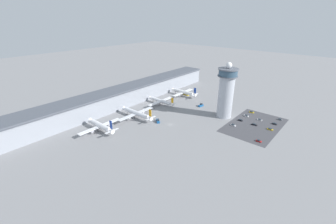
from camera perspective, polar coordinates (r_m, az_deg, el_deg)
name	(u,v)px	position (r m, az deg, el deg)	size (l,w,h in m)	color
ground_plane	(170,125)	(198.13, 0.57, -3.23)	(1000.00, 1000.00, 0.00)	gray
terminal_building	(119,97)	(241.85, -12.24, 3.70)	(268.80, 25.00, 18.86)	#9399A3
control_tower	(226,91)	(211.94, 14.55, 5.10)	(18.05, 18.05, 51.54)	#ADB2BC
parking_lot_surface	(254,125)	(211.43, 21.10, -3.13)	(64.00, 40.00, 0.01)	#424247
airplane_gate_alpha	(101,126)	(194.17, -16.75, -3.38)	(38.92, 32.50, 13.95)	white
airplane_gate_bravo	(137,113)	(211.22, -7.99, -0.33)	(40.68, 38.41, 13.36)	silver
airplane_gate_charlie	(161,101)	(241.35, -1.79, 2.80)	(34.69, 33.94, 11.48)	white
airplane_gate_delta	(184,92)	(268.76, 3.96, 5.05)	(35.75, 34.28, 13.01)	white
service_truck_catering	(186,94)	(272.63, 4.62, 4.49)	(2.45, 6.85, 2.68)	black
service_truck_fuel	(158,121)	(202.89, -2.56, -2.27)	(6.43, 7.18, 2.90)	black
service_truck_baggage	(201,105)	(239.96, 8.37, 1.68)	(6.20, 3.30, 3.15)	black
car_white_wagon	(270,129)	(207.91, 24.49, -4.00)	(1.87, 4.80, 1.39)	black
car_black_suv	(240,120)	(215.50, 17.90, -1.98)	(1.89, 4.08, 1.56)	black
car_yellow_taxi	(246,116)	(226.62, 19.25, -0.90)	(2.03, 4.58, 1.56)	black
car_navy_sedan	(259,141)	(185.83, 22.04, -6.82)	(1.87, 4.08, 1.52)	black
car_maroon_suv	(274,124)	(219.65, 25.43, -2.72)	(1.98, 4.17, 1.44)	black
car_green_van	(233,125)	(204.23, 16.21, -3.21)	(1.99, 4.60, 1.44)	black
car_blue_compact	(254,125)	(211.07, 21.07, -2.99)	(1.86, 4.78, 1.48)	black
car_grey_coupe	(252,112)	(237.02, 20.45, -0.01)	(2.04, 4.53, 1.58)	black
car_silver_sedan	(280,119)	(230.91, 26.54, -1.69)	(1.83, 4.02, 1.50)	black
car_red_hatchback	(260,120)	(222.46, 22.23, -1.84)	(1.80, 4.62, 1.35)	black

